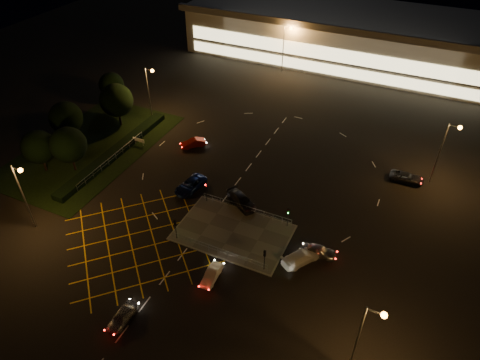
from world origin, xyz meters
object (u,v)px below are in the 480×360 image
at_px(signal_ne, 288,213).
at_px(car_right_silver, 319,251).
at_px(signal_nw, 206,189).
at_px(car_far_dkgrey, 242,200).
at_px(car_near_silver, 122,316).
at_px(car_east_grey, 406,178).
at_px(car_approach_white, 301,257).
at_px(car_circ_red, 193,143).
at_px(car_queue_white, 212,275).
at_px(car_left_blue, 191,185).
at_px(signal_sw, 175,225).
at_px(signal_se, 265,256).

distance_m(signal_ne, car_right_silver, 6.22).
distance_m(signal_nw, signal_ne, 12.00).
height_order(signal_ne, car_far_dkgrey, signal_ne).
bearing_deg(car_near_silver, car_east_grey, 57.80).
bearing_deg(car_approach_white, signal_nw, 15.91).
relative_size(car_near_silver, car_circ_red, 0.96).
relative_size(signal_ne, car_queue_white, 0.84).
height_order(car_queue_white, car_far_dkgrey, car_far_dkgrey).
height_order(signal_nw, car_circ_red, signal_nw).
relative_size(car_right_silver, car_circ_red, 1.00).
distance_m(car_left_blue, car_right_silver, 21.13).
relative_size(car_circ_red, car_east_grey, 0.85).
bearing_deg(car_near_silver, signal_sw, 95.13).
bearing_deg(car_circ_red, car_right_silver, 15.73).
height_order(signal_sw, car_queue_white, signal_sw).
bearing_deg(car_circ_red, signal_se, 1.72).
bearing_deg(car_circ_red, signal_sw, -20.94).
xyz_separation_m(signal_sw, signal_nw, (0.00, 7.99, 0.00)).
xyz_separation_m(car_left_blue, car_east_grey, (28.20, 15.18, -0.08)).
xyz_separation_m(signal_nw, car_circ_red, (-8.73, 11.45, -1.69)).
height_order(signal_se, car_queue_white, signal_se).
xyz_separation_m(signal_nw, car_queue_white, (7.02, -11.71, -1.75)).
height_order(signal_nw, car_east_grey, signal_nw).
xyz_separation_m(signal_sw, car_queue_white, (7.02, -3.73, -1.75)).
distance_m(signal_se, car_near_silver, 16.76).
height_order(signal_se, signal_ne, same).
bearing_deg(car_left_blue, car_right_silver, -3.70).
xyz_separation_m(signal_ne, car_left_blue, (-15.47, 1.48, -1.61)).
height_order(car_near_silver, car_right_silver, car_right_silver).
relative_size(car_near_silver, car_queue_white, 1.05).
bearing_deg(signal_nw, car_far_dkgrey, 17.76).
xyz_separation_m(car_queue_white, car_right_silver, (10.17, 8.71, 0.08)).
height_order(signal_se, car_near_silver, signal_se).
distance_m(signal_ne, car_approach_white, 6.22).
bearing_deg(car_circ_red, car_far_dkgrey, 8.37).
height_order(signal_nw, car_left_blue, signal_nw).
bearing_deg(car_queue_white, car_left_blue, 125.69).
height_order(signal_sw, signal_se, same).
xyz_separation_m(car_left_blue, car_circ_red, (-5.26, 9.96, -0.08)).
bearing_deg(car_circ_red, car_approach_white, 10.91).
relative_size(signal_sw, car_east_grey, 0.65).
bearing_deg(signal_ne, car_far_dkgrey, 168.33).
distance_m(car_queue_white, car_right_silver, 13.39).
distance_m(signal_nw, car_approach_white, 16.33).
bearing_deg(signal_sw, car_east_grey, -135.10).
height_order(car_circ_red, car_east_grey, car_circ_red).
bearing_deg(car_right_silver, car_east_grey, -26.81).
height_order(car_left_blue, car_east_grey, car_left_blue).
bearing_deg(signal_nw, car_queue_white, -59.08).
bearing_deg(car_left_blue, car_queue_white, -42.98).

